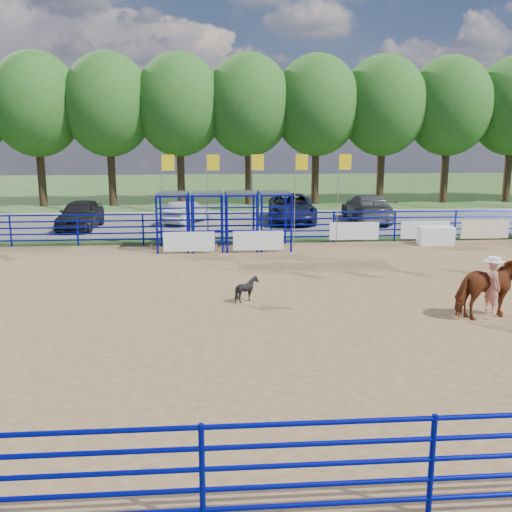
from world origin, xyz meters
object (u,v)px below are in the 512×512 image
object	(u,v)px
calf	(247,289)
car_b	(186,212)
announcer_table	(436,236)
horse_and_rider	(492,286)
car_d	(367,208)
car_c	(292,208)
car_a	(80,214)

from	to	relation	value
calf	car_b	size ratio (longest dim) A/B	0.20
announcer_table	horse_and_rider	size ratio (longest dim) A/B	0.63
horse_and_rider	car_d	world-z (taller)	horse_and_rider
car_b	car_d	world-z (taller)	car_d
horse_and_rider	car_b	size ratio (longest dim) A/B	0.64
horse_and_rider	car_c	xyz separation A→B (m)	(-2.93, 18.75, -0.14)
calf	car_a	bearing A→B (deg)	36.86
car_a	car_c	xyz separation A→B (m)	(11.91, 1.70, 0.02)
announcer_table	car_b	bearing A→B (deg)	146.98
calf	car_d	size ratio (longest dim) A/B	0.14
car_a	car_b	xyz separation A→B (m)	(5.66, 1.59, -0.16)
car_b	car_d	xyz separation A→B (m)	(10.74, -0.19, 0.17)
horse_and_rider	calf	xyz separation A→B (m)	(-6.63, 2.24, -0.56)
car_a	car_b	distance (m)	5.88
announcer_table	horse_and_rider	xyz separation A→B (m)	(-2.77, -10.88, 0.53)
car_d	car_c	bearing A→B (deg)	-1.30
horse_and_rider	car_a	bearing A→B (deg)	131.04
car_c	car_d	bearing A→B (deg)	1.73
calf	car_c	distance (m)	16.93
horse_and_rider	car_d	bearing A→B (deg)	85.15
horse_and_rider	car_c	distance (m)	18.98
calf	car_a	size ratio (longest dim) A/B	0.17
horse_and_rider	car_b	distance (m)	20.78
car_b	announcer_table	bearing A→B (deg)	171.31
calf	car_d	xyz separation A→B (m)	(8.20, 16.21, 0.42)
car_a	announcer_table	bearing A→B (deg)	-17.13
car_b	car_c	world-z (taller)	car_c
announcer_table	car_a	xyz separation A→B (m)	(-17.61, 6.17, 0.37)
announcer_table	car_d	size ratio (longest dim) A/B	0.28
car_d	car_b	bearing A→B (deg)	1.51
horse_and_rider	car_d	distance (m)	18.52
horse_and_rider	calf	size ratio (longest dim) A/B	3.19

